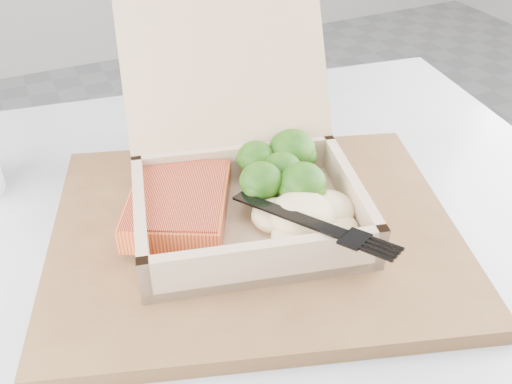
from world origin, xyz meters
name	(u,v)px	position (x,y,z in m)	size (l,w,h in m)	color
cafe_table	(263,382)	(-0.33, -0.21, 0.53)	(0.85, 0.85, 0.71)	black
serving_tray	(254,232)	(-0.32, -0.18, 0.72)	(0.38, 0.30, 0.02)	brown
takeout_container	(241,164)	(-0.32, -0.14, 0.77)	(0.26, 0.29, 0.18)	tan
salmon_fillet	(179,204)	(-0.38, -0.15, 0.75)	(0.09, 0.12, 0.02)	#D46129
broccoli_pile	(282,173)	(-0.28, -0.15, 0.76)	(0.11, 0.11, 0.04)	#386917
mashed_potatoes	(302,215)	(-0.29, -0.21, 0.76)	(0.10, 0.09, 0.03)	beige
plastic_fork	(268,204)	(-0.32, -0.20, 0.77)	(0.09, 0.16, 0.02)	black
receipt	(246,135)	(-0.25, 0.00, 0.71)	(0.08, 0.16, 0.00)	white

